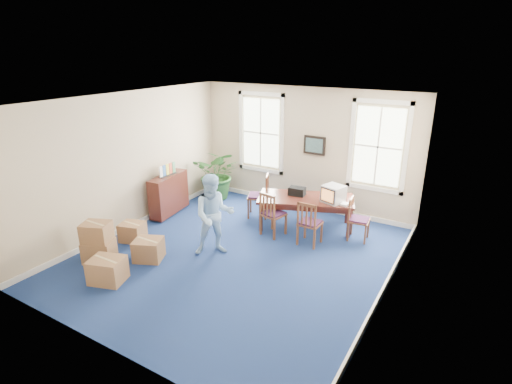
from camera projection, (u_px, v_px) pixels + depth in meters
The scene contains 25 objects.
floor at pixel (237, 255), 8.37m from camera, with size 6.50×6.50×0.00m, color navy.
ceiling at pixel (235, 100), 7.28m from camera, with size 6.50×6.50×0.00m, color white.
wall_back at pixel (304, 149), 10.45m from camera, with size 6.50×6.50×0.00m, color #BDA98B.
wall_front at pixel (99, 252), 5.20m from camera, with size 6.50×6.50×0.00m, color #BDA98B.
wall_left at pixel (128, 162), 9.27m from camera, with size 6.50×6.50×0.00m, color #BDA98B.
wall_right at pixel (392, 214), 6.39m from camera, with size 6.50×6.50×0.00m, color #BDA98B.
baseboard_back at pixel (301, 204), 10.96m from camera, with size 6.00×0.04×0.12m, color white.
baseboard_left at pixel (136, 223), 9.78m from camera, with size 0.04×6.50×0.12m, color white.
baseboard_right at pixel (380, 295), 6.93m from camera, with size 0.04×6.50×0.12m, color white.
window_left at pixel (261, 133), 10.96m from camera, with size 1.40×0.12×2.20m, color white, non-canonical shape.
window_right at pixel (378, 147), 9.42m from camera, with size 1.40×0.12×2.20m, color white, non-canonical shape.
wall_picture at pixel (314, 145), 10.22m from camera, with size 0.58×0.06×0.48m, color black, non-canonical shape.
conference_table at pixel (305, 212), 9.59m from camera, with size 2.23×1.01×0.76m, color #4A1D15, non-canonical shape.
crt_tv at pixel (333, 194), 9.12m from camera, with size 0.44×0.48×0.40m, color #B7B7BC, non-canonical shape.
game_console at pixel (345, 204), 8.99m from camera, with size 0.15×0.19×0.05m, color white.
equipment_bag at pixel (297, 191), 9.59m from camera, with size 0.39×0.25×0.19m, color black.
chair_near_left at pixel (273, 213), 9.14m from camera, with size 0.48×0.48×1.06m, color brown, non-canonical shape.
chair_near_right at pixel (310, 222), 8.71m from camera, with size 0.46×0.46×1.03m, color brown, non-canonical shape.
chair_end_left at pixel (258, 196), 10.16m from camera, with size 0.50×0.50×1.12m, color brown, non-canonical shape.
chair_end_right at pixel (359, 219), 8.92m from camera, with size 0.44×0.44×0.98m, color brown, non-canonical shape.
man at pixel (214, 215), 8.20m from camera, with size 0.85×0.66×1.73m, color #A1CFFB.
credenza at pixel (169, 195), 10.32m from camera, with size 0.37×1.29×1.01m, color #4A1D15.
brochure_rack at pixel (168, 171), 10.08m from camera, with size 0.13×0.72×0.32m, color #99999E, non-canonical shape.
potted_plant at pixel (218, 174), 11.31m from camera, with size 1.32×1.15×1.47m, color #204C1D.
cardboard_boxes at pixel (110, 241), 8.02m from camera, with size 1.54×1.54×0.88m, color #996A44, non-canonical shape.
Camera 1 is at (4.12, -6.18, 4.11)m, focal length 28.00 mm.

